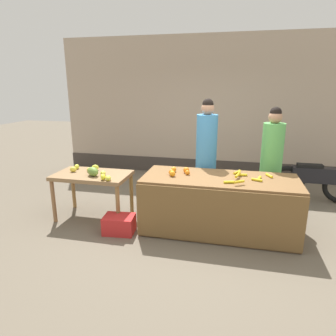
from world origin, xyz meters
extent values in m
plane|color=#665B4C|center=(0.00, 0.00, 0.00)|extent=(24.00, 24.00, 0.00)
cube|color=tan|center=(0.00, 2.97, 1.60)|extent=(7.12, 0.20, 3.19)
cube|color=#3F3833|center=(0.00, 2.86, 0.18)|extent=(7.12, 0.04, 0.36)
cube|color=brown|center=(0.45, 0.00, 0.41)|extent=(2.21, 0.89, 0.82)
cube|color=brown|center=(0.45, -0.46, 0.41)|extent=(2.21, 0.03, 0.76)
cube|color=olive|center=(-1.54, 0.00, 0.72)|extent=(1.17, 0.69, 0.06)
cylinder|color=#8E6442|center=(-2.08, -0.30, 0.34)|extent=(0.06, 0.06, 0.69)
cylinder|color=olive|center=(-1.01, -0.30, 0.34)|extent=(0.06, 0.06, 0.69)
cylinder|color=olive|center=(-2.08, 0.30, 0.34)|extent=(0.06, 0.06, 0.69)
cylinder|color=olive|center=(-1.01, 0.30, 0.34)|extent=(0.06, 0.06, 0.69)
cylinder|color=gold|center=(0.58, -0.25, 0.84)|extent=(0.14, 0.07, 0.04)
cylinder|color=gold|center=(0.68, 0.24, 0.84)|extent=(0.10, 0.13, 0.04)
cylinder|color=gold|center=(0.99, 0.02, 0.84)|extent=(0.07, 0.16, 0.04)
cylinder|color=yellow|center=(0.96, -0.06, 0.84)|extent=(0.15, 0.09, 0.04)
cylinder|color=gold|center=(0.77, 0.14, 0.84)|extent=(0.14, 0.06, 0.04)
cylinder|color=gold|center=(1.14, 0.19, 0.84)|extent=(0.10, 0.15, 0.04)
cylinder|color=gold|center=(0.72, -0.29, 0.87)|extent=(0.14, 0.11, 0.04)
cylinder|color=gold|center=(0.69, -0.01, 0.87)|extent=(0.07, 0.15, 0.04)
cylinder|color=gold|center=(0.72, 0.17, 0.87)|extent=(0.04, 0.16, 0.04)
sphere|color=orange|center=(-0.22, -0.11, 0.86)|extent=(0.09, 0.09, 0.09)
sphere|color=orange|center=(-0.05, 0.11, 0.87)|extent=(0.09, 0.09, 0.09)
sphere|color=orange|center=(-0.25, 0.13, 0.86)|extent=(0.08, 0.08, 0.08)
sphere|color=orange|center=(-0.02, 0.02, 0.86)|extent=(0.07, 0.07, 0.07)
sphere|color=orange|center=(-0.25, -0.03, 0.86)|extent=(0.08, 0.08, 0.08)
ellipsoid|color=yellow|center=(-1.91, 0.19, 0.79)|extent=(0.10, 0.12, 0.08)
ellipsoid|color=yellow|center=(-1.23, -0.26, 0.79)|extent=(0.11, 0.14, 0.09)
ellipsoid|color=yellow|center=(-1.88, 0.02, 0.79)|extent=(0.12, 0.10, 0.08)
ellipsoid|color=yellow|center=(-1.58, 0.20, 0.79)|extent=(0.13, 0.10, 0.09)
ellipsoid|color=yellow|center=(-1.14, -0.28, 0.79)|extent=(0.12, 0.14, 0.08)
ellipsoid|color=#E5C746|center=(-1.63, 0.09, 0.78)|extent=(0.10, 0.11, 0.07)
ellipsoid|color=#D7D247|center=(-1.33, -0.05, 0.78)|extent=(0.12, 0.13, 0.07)
ellipsoid|color=olive|center=(-1.47, -0.11, 0.82)|extent=(0.26, 0.24, 0.14)
cylinder|color=#33333D|center=(0.18, 0.70, 0.37)|extent=(0.29, 0.29, 0.74)
cylinder|color=#3F8CCC|center=(0.18, 0.70, 1.19)|extent=(0.34, 0.34, 0.90)
sphere|color=tan|center=(0.18, 0.70, 1.74)|extent=(0.21, 0.21, 0.21)
sphere|color=black|center=(0.18, 0.70, 1.80)|extent=(0.18, 0.18, 0.18)
cylinder|color=#33333D|center=(1.22, 0.78, 0.34)|extent=(0.29, 0.29, 0.69)
cylinder|color=#59B259|center=(1.22, 0.78, 1.10)|extent=(0.34, 0.34, 0.84)
sphere|color=tan|center=(1.22, 0.78, 1.62)|extent=(0.21, 0.21, 0.21)
sphere|color=black|center=(1.22, 0.78, 1.69)|extent=(0.18, 0.18, 0.18)
torus|color=black|center=(1.62, 1.57, 0.33)|extent=(0.65, 0.09, 0.65)
cube|color=black|center=(2.10, 1.57, 0.51)|extent=(0.80, 0.18, 0.28)
cube|color=black|center=(2.00, 1.57, 0.67)|extent=(0.44, 0.16, 0.08)
cube|color=red|center=(-0.95, -0.41, 0.13)|extent=(0.47, 0.36, 0.26)
ellipsoid|color=tan|center=(-0.71, 0.60, 0.26)|extent=(0.44, 0.46, 0.52)
camera|label=1|loc=(0.63, -4.12, 2.09)|focal=31.79mm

